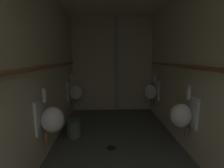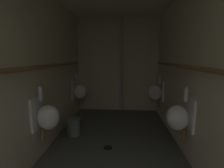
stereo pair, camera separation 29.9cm
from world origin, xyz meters
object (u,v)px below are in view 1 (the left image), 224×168
urinal_left_far (75,92)px  urinal_right_far (151,91)px  floor_drain (111,148)px  waste_bin (74,128)px  urinal_left_mid (51,119)px  standpipe_back_wall (117,65)px  urinal_right_mid (182,115)px

urinal_left_far → urinal_right_far: size_ratio=1.00×
floor_drain → waste_bin: waste_bin is taller
urinal_left_mid → urinal_right_far: bearing=43.4°
urinal_left_mid → standpipe_back_wall: standpipe_back_wall is taller
urinal_right_far → floor_drain: size_ratio=5.39×
urinal_left_mid → urinal_left_far: 1.70m
urinal_right_mid → standpipe_back_wall: size_ratio=0.32×
urinal_right_far → waste_bin: bearing=-150.0°
urinal_right_mid → urinal_right_far: 1.59m
urinal_right_far → waste_bin: urinal_right_far is taller
urinal_right_mid → urinal_right_far: same height
standpipe_back_wall → floor_drain: bearing=-96.1°
urinal_left_far → urinal_right_mid: 2.39m
urinal_right_far → waste_bin: (-1.64, -0.95, -0.47)m
urinal_right_far → standpipe_back_wall: 1.10m
standpipe_back_wall → waste_bin: (-0.85, -1.44, -1.05)m
urinal_left_mid → urinal_right_mid: (1.78, 0.09, 0.00)m
urinal_left_far → urinal_right_far: (1.78, -0.01, 0.00)m
waste_bin → floor_drain: bearing=-31.7°
urinal_right_mid → floor_drain: (-0.98, 0.24, -0.62)m
waste_bin → standpipe_back_wall: bearing=59.4°
urinal_left_far → waste_bin: bearing=-81.7°
urinal_left_far → floor_drain: bearing=-59.7°
standpipe_back_wall → floor_drain: (-0.20, -1.85, -1.20)m
urinal_left_mid → urinal_right_mid: size_ratio=1.00×
urinal_left_mid → floor_drain: (0.80, 0.33, -0.62)m
urinal_left_mid → floor_drain: urinal_left_mid is taller
urinal_left_far → floor_drain: size_ratio=5.39×
standpipe_back_wall → floor_drain: size_ratio=16.90×
waste_bin → urinal_left_mid: bearing=-100.7°
urinal_left_far → standpipe_back_wall: bearing=26.1°
urinal_right_mid → waste_bin: urinal_right_mid is taller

